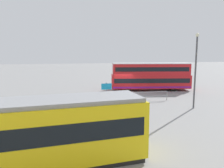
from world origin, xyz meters
TOP-DOWN VIEW (x-y plane):
  - ground_plane at (0.00, 0.00)m, footprint 160.00×160.00m
  - double_decker_bus at (-4.22, -1.17)m, footprint 11.49×4.56m
  - tram_yellow at (10.97, 17.72)m, footprint 13.73×3.66m
  - pedestrian_near_railing at (3.40, 6.81)m, footprint 0.45×0.45m
  - pedestrian_railing at (0.11, 5.70)m, footprint 7.15×0.26m
  - info_sign at (3.69, 5.98)m, footprint 1.10×0.12m
  - street_lamp at (-4.33, 9.46)m, footprint 0.36×0.36m

SIDE VIEW (x-z plane):
  - ground_plane at x=0.00m, z-range 0.00..0.00m
  - pedestrian_railing at x=0.11m, z-range 0.20..1.28m
  - pedestrian_near_railing at x=3.40m, z-range 0.12..1.72m
  - info_sign at x=3.69m, z-range 0.45..2.77m
  - tram_yellow at x=10.97m, z-range 0.06..3.34m
  - double_decker_bus at x=-4.22m, z-range 0.05..3.98m
  - street_lamp at x=-4.33m, z-range 0.59..7.84m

